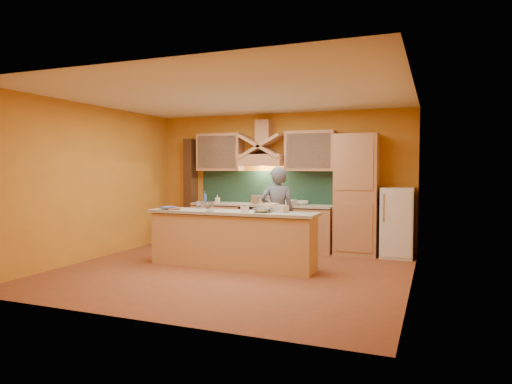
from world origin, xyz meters
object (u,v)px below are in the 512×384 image
at_px(fridge, 397,223).
at_px(kitchen_scale, 245,209).
at_px(stove, 261,226).
at_px(mixing_bowl, 262,210).
at_px(person, 277,214).

relative_size(fridge, kitchen_scale, 9.71).
bearing_deg(stove, fridge, 0.00).
xyz_separation_m(stove, fridge, (2.70, 0.00, 0.20)).
bearing_deg(stove, mixing_bowl, -68.67).
xyz_separation_m(fridge, person, (-1.99, -1.06, 0.19)).
relative_size(stove, kitchen_scale, 6.73).
bearing_deg(kitchen_scale, mixing_bowl, -0.35).
bearing_deg(kitchen_scale, fridge, 18.35).
distance_m(stove, person, 1.33).
distance_m(stove, fridge, 2.71).
height_order(fridge, kitchen_scale, fridge).
height_order(stove, mixing_bowl, mixing_bowl).
bearing_deg(fridge, person, -151.99).
xyz_separation_m(stove, mixing_bowl, (0.76, -1.95, 0.53)).
bearing_deg(kitchen_scale, person, 53.39).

